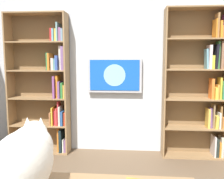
% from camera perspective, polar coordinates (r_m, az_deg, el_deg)
% --- Properties ---
extents(wall_back, '(4.52, 0.06, 2.70)m').
position_cam_1_polar(wall_back, '(3.82, 0.87, 5.42)').
color(wall_back, silver).
rests_on(wall_back, ground).
extents(bookshelf_left, '(0.93, 0.28, 2.19)m').
position_cam_1_polar(bookshelf_left, '(3.80, 20.54, 1.50)').
color(bookshelf_left, '#937047').
rests_on(bookshelf_left, ground).
extents(bookshelf_right, '(0.93, 0.28, 2.16)m').
position_cam_1_polar(bookshelf_right, '(3.90, -15.26, 0.98)').
color(bookshelf_right, '#937047').
rests_on(bookshelf_right, ground).
extents(wall_mounted_tv, '(0.83, 0.07, 0.54)m').
position_cam_1_polar(wall_mounted_tv, '(3.74, 0.64, 3.41)').
color(wall_mounted_tv, '#B7B7BC').
extents(cat, '(0.29, 0.59, 0.36)m').
position_cam_1_polar(cat, '(1.33, -19.84, -15.16)').
color(cat, silver).
rests_on(cat, desk).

